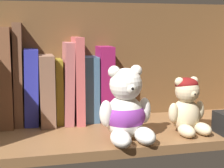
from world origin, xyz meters
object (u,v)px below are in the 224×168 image
at_px(book_2, 5,77).
at_px(book_3, 18,74).
at_px(book_8, 77,79).
at_px(book_9, 89,88).
at_px(book_6, 58,90).
at_px(teddy_bear_larger, 126,111).
at_px(book_7, 67,82).
at_px(book_5, 46,89).
at_px(teddy_bear_smaller, 187,106).
at_px(book_10, 104,83).
at_px(book_4, 31,86).

distance_m(book_2, book_3, 0.03).
height_order(book_8, book_9, book_8).
height_order(book_2, book_3, book_3).
bearing_deg(book_2, book_8, 0.00).
bearing_deg(book_8, book_6, 180.00).
bearing_deg(teddy_bear_larger, book_9, 103.90).
bearing_deg(book_6, book_2, 180.00).
relative_size(book_7, teddy_bear_larger, 1.27).
bearing_deg(book_8, book_9, 0.00).
xyz_separation_m(book_5, teddy_bear_larger, (0.15, -0.18, -0.02)).
bearing_deg(teddy_bear_smaller, book_8, 144.00).
distance_m(book_7, teddy_bear_smaller, 0.30).
distance_m(book_10, teddy_bear_smaller, 0.22).
bearing_deg(teddy_bear_larger, book_8, 112.77).
bearing_deg(book_8, book_10, 0.00).
relative_size(book_9, teddy_bear_smaller, 1.30).
distance_m(book_7, book_10, 0.09).
height_order(book_2, book_8, book_2).
xyz_separation_m(book_7, book_8, (0.02, 0.00, 0.01)).
bearing_deg(book_9, book_3, 180.00).
distance_m(book_7, teddy_bear_larger, 0.21).
bearing_deg(teddy_bear_smaller, book_9, 139.81).
relative_size(book_8, teddy_bear_larger, 1.35).
bearing_deg(book_6, book_4, 180.00).
bearing_deg(book_6, book_7, 0.00).
xyz_separation_m(book_7, book_9, (0.06, 0.00, -0.02)).
bearing_deg(teddy_bear_larger, book_3, 140.20).
height_order(book_3, teddy_bear_smaller, book_3).
xyz_separation_m(book_8, book_10, (0.07, 0.00, -0.01)).
distance_m(book_8, book_9, 0.04).
distance_m(book_4, teddy_bear_larger, 0.26).
bearing_deg(book_4, book_9, 0.00).
height_order(book_5, book_9, book_5).
xyz_separation_m(book_5, book_10, (0.15, 0.00, 0.01)).
relative_size(book_5, book_6, 1.07).
bearing_deg(book_7, teddy_bear_larger, -61.07).
bearing_deg(book_9, book_4, 180.00).
xyz_separation_m(book_4, book_9, (0.14, 0.00, -0.01)).
xyz_separation_m(book_7, book_10, (0.09, 0.00, -0.01)).
relative_size(book_9, book_10, 0.87).
bearing_deg(book_8, teddy_bear_larger, -67.23).
height_order(book_4, book_10, book_10).
bearing_deg(teddy_bear_smaller, book_4, 154.19).
height_order(book_6, teddy_bear_smaller, book_6).
height_order(book_8, teddy_bear_larger, book_8).
xyz_separation_m(book_9, book_10, (0.04, 0.00, 0.01)).
relative_size(book_2, book_8, 1.11).
height_order(book_3, book_8, book_3).
distance_m(book_3, book_7, 0.12).
height_order(book_3, book_5, book_3).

